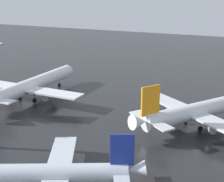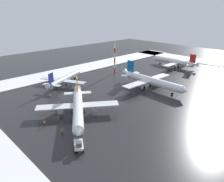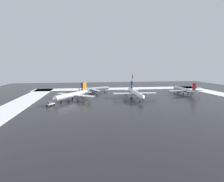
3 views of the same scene
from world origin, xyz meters
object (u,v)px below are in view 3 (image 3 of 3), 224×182
airplane_distant_tail (95,89)px  antenna_mast (133,82)px  airplane_parked_starboard (73,95)px  airplane_foreground_jet (184,90)px  airplane_far_rear (136,93)px  ground_crew_near_tug (55,98)px  pushback_tug (50,104)px  ground_crew_mid_apron (55,101)px

airplane_distant_tail → antenna_mast: antenna_mast is taller
airplane_parked_starboard → airplane_foreground_jet: airplane_parked_starboard is taller
airplane_foreground_jet → airplane_far_rear: 43.39m
ground_crew_near_tug → pushback_tug: bearing=0.3°
pushback_tug → ground_crew_near_tug: pushback_tug is taller
airplane_parked_starboard → airplane_far_rear: 39.01m
ground_crew_mid_apron → airplane_parked_starboard: bearing=-155.5°
ground_crew_mid_apron → ground_crew_near_tug: size_ratio=1.00×
pushback_tug → ground_crew_mid_apron: size_ratio=2.96×
airplane_foreground_jet → antenna_mast: antenna_mast is taller
airplane_foreground_jet → antenna_mast: bearing=66.8°
ground_crew_near_tug → antenna_mast: (-55.58, -26.12, 7.18)m
airplane_parked_starboard → ground_crew_mid_apron: bearing=-23.6°
airplane_parked_starboard → antenna_mast: antenna_mast is taller
airplane_distant_tail → pushback_tug: airplane_distant_tail is taller
ground_crew_near_tug → antenna_mast: bearing=113.5°
pushback_tug → antenna_mast: bearing=160.6°
airplane_parked_starboard → ground_crew_mid_apron: (9.76, 5.82, -2.25)m
ground_crew_mid_apron → airplane_far_rear: bearing=-179.9°
pushback_tug → airplane_parked_starboard: bearing=177.3°
ground_crew_near_tug → antenna_mast: antenna_mast is taller
airplane_distant_tail → antenna_mast: (-29.92, 2.45, 5.47)m
pushback_tug → ground_crew_mid_apron: bearing=-152.0°
airplane_parked_starboard → airplane_foreground_jet: size_ratio=0.92×
airplane_foreground_jet → antenna_mast: (35.81, -14.93, 5.14)m
pushback_tug → ground_crew_mid_apron: (-0.76, -8.90, -0.31)m
ground_crew_mid_apron → airplane_foreground_jet: bearing=-174.5°
airplane_distant_tail → ground_crew_near_tug: airplane_distant_tail is taller
airplane_parked_starboard → ground_crew_mid_apron: 11.58m
airplane_distant_tail → ground_crew_mid_apron: bearing=-148.8°
airplane_far_rear → ground_crew_near_tug: (50.10, -2.15, -2.40)m
airplane_far_rear → ground_crew_mid_apron: size_ratio=20.06×
airplane_foreground_jet → ground_crew_mid_apron: (90.06, 18.81, -2.04)m
airplane_far_rear → antenna_mast: bearing=171.1°
ground_crew_mid_apron → antenna_mast: antenna_mast is taller
airplane_foreground_jet → ground_crew_near_tug: (91.38, 11.19, -2.04)m
pushback_tug → ground_crew_mid_apron: pushback_tug is taller
airplane_far_rear → ground_crew_near_tug: size_ratio=20.06×
ground_crew_near_tug → airplane_far_rear: bearing=85.8°
airplane_parked_starboard → airplane_far_rear: size_ratio=0.82×
airplane_parked_starboard → airplane_foreground_jet: 81.34m
pushback_tug → ground_crew_near_tug: bearing=-145.2°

